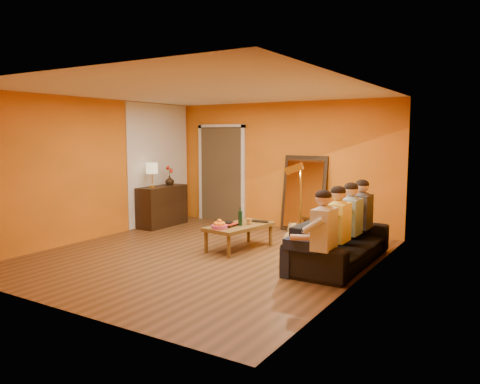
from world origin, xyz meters
The scene contains 27 objects.
room_shell centered at (0.00, 0.37, 1.30)m, with size 5.00×5.50×2.60m.
white_accent centered at (-2.48, 1.75, 1.30)m, with size 0.02×1.90×2.58m, color white.
doorway_recess centered at (-1.50, 2.83, 1.05)m, with size 1.06×0.30×2.10m, color #3F2D19.
door_jamb_left centered at (-2.07, 2.71, 1.05)m, with size 0.08×0.06×2.20m, color white.
door_jamb_right centered at (-0.93, 2.71, 1.05)m, with size 0.08×0.06×2.20m, color white.
door_header centered at (-1.50, 2.71, 2.12)m, with size 1.22×0.06×0.08m, color white.
mirror_frame centered at (0.55, 2.63, 0.76)m, with size 0.92×0.06×1.52m, color black.
mirror_glass centered at (0.55, 2.59, 0.76)m, with size 0.78×0.02×1.36m, color white.
sideboard centered at (-2.24, 1.55, 0.42)m, with size 0.44×1.18×0.85m, color black.
table_lamp centered at (-2.24, 1.25, 1.10)m, with size 0.24×0.24×0.51m, color beige, non-canonical shape.
sofa centered at (2.00, 0.70, 0.33)m, with size 0.89×2.27×0.66m, color black.
coffee_table centered at (0.24, 0.65, 0.21)m, with size 0.62×1.22×0.42m, color brown, non-canonical shape.
floor_lamp centered at (1.20, 1.01, 0.72)m, with size 0.30×0.24×1.44m, color gold, non-canonical shape.
dog centered at (1.38, 0.34, 0.31)m, with size 0.34×0.52×0.62m, color olive, non-canonical shape.
person_far_left centered at (2.13, -0.30, 0.61)m, with size 0.70×0.44×1.22m, color beige, non-canonical shape.
person_mid_left centered at (2.13, 0.25, 0.61)m, with size 0.70×0.44×1.22m, color #F7DE52, non-canonical shape.
person_mid_right centered at (2.13, 0.80, 0.61)m, with size 0.70×0.44×1.22m, color #7EA2C3, non-canonical shape.
person_far_right centered at (2.13, 1.35, 0.61)m, with size 0.70×0.44×1.22m, color #38373C, non-canonical shape.
fruit_bowl centered at (0.14, 0.20, 0.50)m, with size 0.26×0.26×0.16m, color #CA476E, non-canonical shape.
wine_bottle centered at (0.29, 0.60, 0.58)m, with size 0.07×0.07×0.31m, color black.
tumbler centered at (0.36, 0.77, 0.47)m, with size 0.11×0.11×0.10m, color #B27F3F.
laptop centered at (0.42, 1.00, 0.43)m, with size 0.33×0.21×0.03m, color black.
book_lower centered at (0.06, 0.45, 0.43)m, with size 0.20×0.27×0.03m, color black.
book_mid centered at (0.07, 0.46, 0.46)m, with size 0.20×0.27×0.02m, color red.
book_upper centered at (0.06, 0.44, 0.48)m, with size 0.15×0.20×0.02m, color black.
vase centered at (-2.24, 1.80, 0.95)m, with size 0.19×0.19×0.20m, color black.
flowers centered at (-2.24, 1.80, 1.18)m, with size 0.17×0.17×0.42m, color red, non-canonical shape.
Camera 1 is at (4.33, -5.96, 1.93)m, focal length 35.00 mm.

